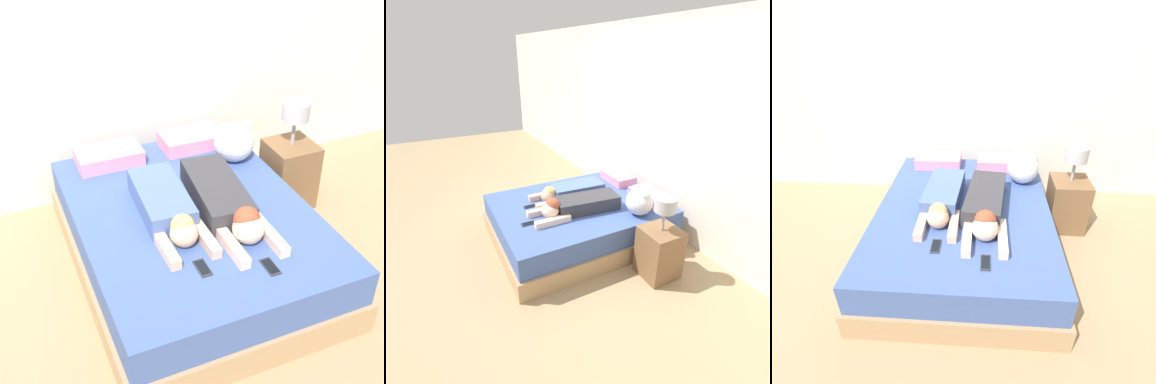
% 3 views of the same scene
% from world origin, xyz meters
% --- Properties ---
extents(ground_plane, '(12.00, 12.00, 0.00)m').
position_xyz_m(ground_plane, '(0.00, 0.00, 0.00)').
color(ground_plane, '#9E8460').
extents(wall_back, '(12.00, 0.06, 2.60)m').
position_xyz_m(wall_back, '(0.00, 1.20, 1.30)').
color(wall_back, silver).
rests_on(wall_back, ground_plane).
extents(bed, '(1.62, 2.10, 0.49)m').
position_xyz_m(bed, '(0.00, 0.00, 0.24)').
color(bed, tan).
rests_on(bed, ground_plane).
extents(pillow_head_left, '(0.50, 0.30, 0.12)m').
position_xyz_m(pillow_head_left, '(-0.35, 0.84, 0.55)').
color(pillow_head_left, pink).
rests_on(pillow_head_left, bed).
extents(pillow_head_right, '(0.50, 0.30, 0.12)m').
position_xyz_m(pillow_head_right, '(0.35, 0.84, 0.55)').
color(pillow_head_right, pink).
rests_on(pillow_head_right, bed).
extents(person_left, '(0.35, 0.96, 0.21)m').
position_xyz_m(person_left, '(-0.19, -0.02, 0.57)').
color(person_left, '#4C66A5').
rests_on(person_left, bed).
extents(person_right, '(0.40, 1.09, 0.24)m').
position_xyz_m(person_right, '(0.19, -0.13, 0.58)').
color(person_right, '#333338').
rests_on(person_right, bed).
extents(cell_phone_left, '(0.07, 0.15, 0.01)m').
position_xyz_m(cell_phone_left, '(-0.18, -0.57, 0.49)').
color(cell_phone_left, '#2D2D33').
rests_on(cell_phone_left, bed).
extents(cell_phone_right, '(0.07, 0.15, 0.01)m').
position_xyz_m(cell_phone_right, '(0.20, -0.72, 0.49)').
color(cell_phone_right, '#2D2D33').
rests_on(cell_phone_right, bed).
extents(plush_toy, '(0.32, 0.32, 0.33)m').
position_xyz_m(plush_toy, '(0.57, 0.50, 0.65)').
color(plush_toy, white).
rests_on(plush_toy, bed).
extents(nightstand, '(0.37, 0.37, 0.93)m').
position_xyz_m(nightstand, '(1.06, 0.42, 0.33)').
color(nightstand, brown).
rests_on(nightstand, ground_plane).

